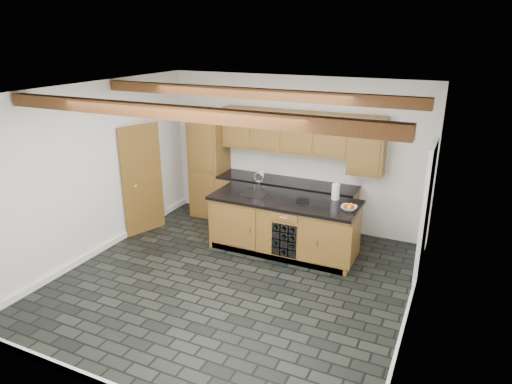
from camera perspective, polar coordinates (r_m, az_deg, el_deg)
ground at (r=6.95m, az=-2.94°, el=-11.08°), size 5.00×5.00×0.00m
room_shell at (r=6.80m, az=-1.71°, el=2.33°), size 5.01×5.00×5.00m
back_cabinetry at (r=8.55m, az=1.71°, el=2.11°), size 3.65×0.62×2.20m
island at (r=7.66m, az=3.54°, el=-4.14°), size 2.48×0.96×0.93m
faucet at (r=7.73m, az=-0.09°, el=0.08°), size 0.45×0.40×0.34m
kitchen_scale at (r=7.41m, az=5.84°, el=-0.93°), size 0.21×0.14×0.06m
fruit_bowl at (r=7.15m, az=11.53°, el=-1.98°), size 0.27×0.27×0.06m
fruit_cluster at (r=7.14m, az=11.54°, el=-1.73°), size 0.16×0.17×0.07m
paper_towel at (r=7.53m, az=9.93°, el=0.03°), size 0.13×0.13×0.26m
mug at (r=8.67m, az=0.79°, el=2.34°), size 0.12×0.12×0.09m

